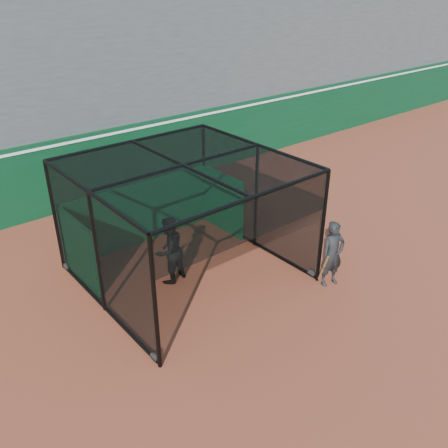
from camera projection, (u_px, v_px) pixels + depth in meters
ground at (254, 314)px, 11.32m from camera, size 120.00×120.00×0.00m
outfield_wall at (90, 166)px, 16.53m from camera, size 50.00×0.50×2.50m
grandstand at (34, 58)px, 17.63m from camera, size 50.00×7.85×8.95m
batting_cage at (185, 223)px, 12.17m from camera, size 5.03×4.99×3.12m
batter at (169, 250)px, 12.18m from camera, size 1.01×0.86×1.83m
on_deck_player at (333, 254)px, 12.06m from camera, size 0.73×0.56×1.79m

